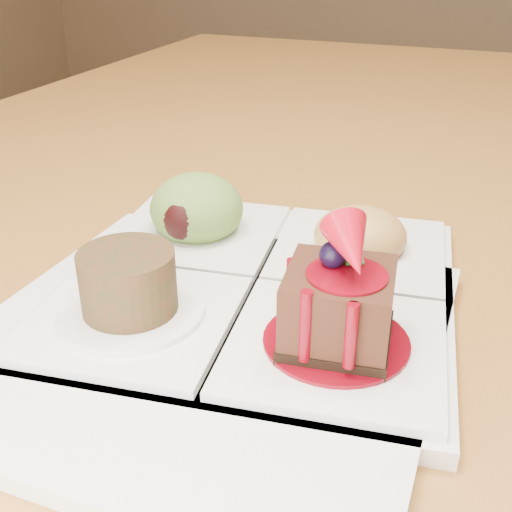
% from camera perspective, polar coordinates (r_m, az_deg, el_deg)
% --- Properties ---
extents(dining_table, '(1.00, 1.80, 0.75)m').
position_cam_1_polar(dining_table, '(0.72, 0.39, 1.91)').
color(dining_table, '#9D5F28').
rests_on(dining_table, ground).
extents(sampler_plate, '(0.31, 0.31, 0.11)m').
position_cam_1_polar(sampler_plate, '(0.46, -0.11, -1.22)').
color(sampler_plate, silver).
rests_on(sampler_plate, dining_table).
extents(second_plate, '(0.29, 0.29, 0.01)m').
position_cam_1_polar(second_plate, '(0.42, -4.51, -7.32)').
color(second_plate, silver).
rests_on(second_plate, dining_table).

